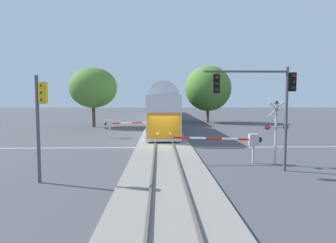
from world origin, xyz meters
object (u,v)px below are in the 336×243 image
(traffic_signal_near_left, at_px, (40,111))
(commuter_train, at_px, (161,105))
(crossing_gate_far, at_px, (117,124))
(elm_centre_background, at_px, (208,88))
(oak_behind_train, at_px, (93,88))
(traffic_signal_near_right, at_px, (263,93))
(crossing_signal_mast, at_px, (276,125))
(crossing_gate_near, at_px, (244,140))

(traffic_signal_near_left, bearing_deg, commuter_train, 81.87)
(crossing_gate_far, height_order, elm_centre_background, elm_centre_background)
(oak_behind_train, bearing_deg, crossing_gate_far, -67.78)
(traffic_signal_near_right, relative_size, oak_behind_train, 0.68)
(crossing_signal_mast, distance_m, traffic_signal_near_right, 2.76)
(crossing_gate_near, bearing_deg, traffic_signal_near_right, -78.73)
(crossing_signal_mast, bearing_deg, crossing_gate_far, 131.58)
(crossing_gate_far, xyz_separation_m, traffic_signal_near_right, (9.82, -14.08, 2.84))
(crossing_gate_far, xyz_separation_m, oak_behind_train, (-4.88, 11.93, 4.05))
(commuter_train, distance_m, crossing_signal_mast, 37.87)
(crossing_signal_mast, bearing_deg, commuter_train, 99.91)
(commuter_train, bearing_deg, crossing_signal_mast, -80.09)
(commuter_train, bearing_deg, crossing_gate_near, -82.60)
(crossing_gate_far, bearing_deg, oak_behind_train, 112.22)
(commuter_train, distance_m, crossing_gate_far, 25.19)
(crossing_gate_far, bearing_deg, elm_centre_background, 57.50)
(traffic_signal_near_right, xyz_separation_m, oak_behind_train, (-14.69, 26.01, 1.21))
(commuter_train, distance_m, crossing_gate_near, 37.15)
(commuter_train, bearing_deg, elm_centre_background, -35.62)
(elm_centre_background, bearing_deg, traffic_signal_near_left, -110.85)
(crossing_signal_mast, xyz_separation_m, traffic_signal_near_left, (-12.34, -3.46, 1.00))
(crossing_gate_near, relative_size, oak_behind_train, 0.66)
(commuter_train, height_order, traffic_signal_near_right, traffic_signal_near_right)
(crossing_gate_near, height_order, traffic_signal_near_right, traffic_signal_near_right)
(traffic_signal_near_left, xyz_separation_m, oak_behind_train, (-3.70, 27.97, 2.10))
(traffic_signal_near_left, height_order, oak_behind_train, oak_behind_train)
(crossing_gate_near, height_order, crossing_gate_far, same)
(crossing_signal_mast, height_order, oak_behind_train, oak_behind_train)
(crossing_gate_far, distance_m, oak_behind_train, 13.51)
(crossing_signal_mast, xyz_separation_m, crossing_gate_far, (-11.16, 12.58, -0.95))
(commuter_train, relative_size, oak_behind_train, 7.69)
(commuter_train, xyz_separation_m, traffic_signal_near_left, (-5.82, -40.76, 0.62))
(crossing_gate_near, height_order, elm_centre_background, elm_centre_background)
(commuter_train, xyz_separation_m, elm_centre_background, (7.62, -5.46, 2.91))
(crossing_signal_mast, bearing_deg, traffic_signal_near_right, -131.83)
(crossing_gate_near, height_order, crossing_signal_mast, crossing_signal_mast)
(crossing_gate_near, bearing_deg, elm_centre_background, 84.82)
(crossing_gate_far, distance_m, traffic_signal_near_right, 17.40)
(oak_behind_train, xyz_separation_m, elm_centre_background, (17.14, 7.32, 0.19))
(commuter_train, distance_m, traffic_signal_near_left, 41.18)
(commuter_train, xyz_separation_m, crossing_gate_near, (4.78, -36.82, -1.32))
(commuter_train, bearing_deg, oak_behind_train, -126.67)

